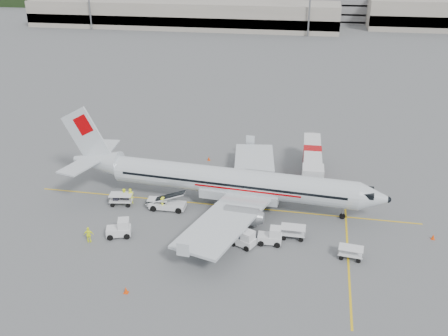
{
  "coord_description": "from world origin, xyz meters",
  "views": [
    {
      "loc": [
        10.03,
        -49.27,
        27.25
      ],
      "look_at": [
        0.0,
        2.0,
        3.8
      ],
      "focal_mm": 40.0,
      "sensor_mm": 36.0,
      "label": 1
    }
  ],
  "objects_px": {
    "belt_loader": "(167,198)",
    "tug_aft": "(118,228)",
    "jet_bridge": "(312,162)",
    "tug_mid": "(243,238)",
    "tug_fore": "(270,235)",
    "aircraft": "(233,165)"
  },
  "relations": [
    {
      "from": "tug_fore",
      "to": "tug_aft",
      "type": "bearing_deg",
      "value": -175.61
    },
    {
      "from": "belt_loader",
      "to": "tug_fore",
      "type": "bearing_deg",
      "value": -23.44
    },
    {
      "from": "tug_mid",
      "to": "tug_aft",
      "type": "distance_m",
      "value": 12.78
    },
    {
      "from": "belt_loader",
      "to": "tug_mid",
      "type": "distance_m",
      "value": 11.17
    },
    {
      "from": "aircraft",
      "to": "tug_fore",
      "type": "relative_size",
      "value": 15.46
    },
    {
      "from": "belt_loader",
      "to": "tug_aft",
      "type": "relative_size",
      "value": 2.18
    },
    {
      "from": "tug_fore",
      "to": "tug_mid",
      "type": "xyz_separation_m",
      "value": [
        -2.5,
        -0.95,
        -0.03
      ]
    },
    {
      "from": "jet_bridge",
      "to": "tug_mid",
      "type": "height_order",
      "value": "jet_bridge"
    },
    {
      "from": "belt_loader",
      "to": "tug_fore",
      "type": "distance_m",
      "value": 12.98
    },
    {
      "from": "belt_loader",
      "to": "tug_aft",
      "type": "xyz_separation_m",
      "value": [
        -3.23,
        -6.46,
        -0.5
      ]
    },
    {
      "from": "aircraft",
      "to": "tug_mid",
      "type": "distance_m",
      "value": 9.53
    },
    {
      "from": "jet_bridge",
      "to": "aircraft",
      "type": "bearing_deg",
      "value": -134.42
    },
    {
      "from": "jet_bridge",
      "to": "tug_mid",
      "type": "xyz_separation_m",
      "value": [
        -5.96,
        -17.68,
        -1.09
      ]
    },
    {
      "from": "jet_bridge",
      "to": "belt_loader",
      "type": "xyz_separation_m",
      "value": [
        -15.49,
        -11.88,
        -0.52
      ]
    },
    {
      "from": "tug_aft",
      "to": "belt_loader",
      "type": "bearing_deg",
      "value": 45.22
    },
    {
      "from": "jet_bridge",
      "to": "tug_fore",
      "type": "relative_size",
      "value": 6.36
    },
    {
      "from": "jet_bridge",
      "to": "belt_loader",
      "type": "distance_m",
      "value": 19.53
    },
    {
      "from": "tug_mid",
      "to": "tug_fore",
      "type": "bearing_deg",
      "value": 44.58
    },
    {
      "from": "jet_bridge",
      "to": "tug_fore",
      "type": "distance_m",
      "value": 17.12
    },
    {
      "from": "tug_mid",
      "to": "jet_bridge",
      "type": "bearing_deg",
      "value": 95.21
    },
    {
      "from": "aircraft",
      "to": "tug_aft",
      "type": "xyz_separation_m",
      "value": [
        -10.18,
        -8.84,
        -4.08
      ]
    },
    {
      "from": "aircraft",
      "to": "tug_aft",
      "type": "distance_m",
      "value": 14.09
    }
  ]
}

